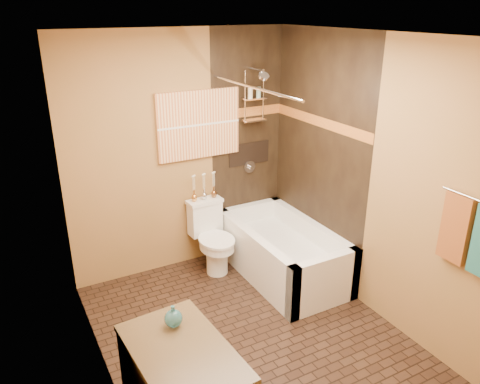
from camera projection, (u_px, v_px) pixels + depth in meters
floor at (252, 337)px, 4.07m from camera, size 3.00×3.00×0.00m
wall_left at (96, 240)px, 3.07m from camera, size 0.02×3.00×2.50m
wall_right at (371, 180)px, 4.14m from camera, size 0.02×3.00×2.50m
wall_back at (181, 155)px, 4.82m from camera, size 2.40×0.02×2.50m
wall_front at (402, 309)px, 2.38m from camera, size 2.40×0.02×2.50m
ceiling at (256, 35)px, 3.14m from camera, size 3.00×3.00×0.00m
alcove_tile_back at (247, 145)px, 5.16m from camera, size 0.85×0.01×2.50m
alcove_tile_right at (318, 157)px, 4.74m from camera, size 0.01×1.50×2.50m
mosaic_band_back at (248, 112)px, 5.01m from camera, size 0.85×0.01×0.10m
mosaic_band_right at (319, 122)px, 4.60m from camera, size 0.01×1.50×0.10m
alcove_niche at (249, 154)px, 5.20m from camera, size 0.50×0.01×0.25m
shower_fixtures at (254, 109)px, 4.93m from camera, size 0.24×0.33×1.16m
curtain_rod at (251, 87)px, 4.11m from camera, size 0.03×1.55×0.03m
towel_bar at (477, 200)px, 3.18m from camera, size 0.02×0.55×0.02m
towel_rust at (455, 228)px, 3.39m from camera, size 0.05×0.22×0.52m
sunset_painting at (199, 125)px, 4.78m from camera, size 0.90×0.04×0.70m
vanity_mirror at (125, 255)px, 2.39m from camera, size 0.01×1.00×0.90m
bathtub at (283, 255)px, 4.95m from camera, size 0.80×1.50×0.55m
toilet at (212, 237)px, 5.01m from camera, size 0.39×0.57×0.75m
teal_bottle at (173, 316)px, 2.95m from camera, size 0.15×0.15×0.18m
bud_vases at (204, 186)px, 4.95m from camera, size 0.29×0.06×0.29m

